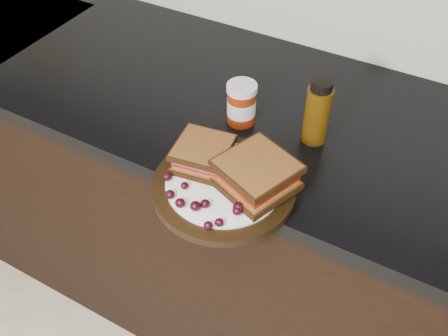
{
  "coord_description": "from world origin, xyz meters",
  "views": [
    {
      "loc": [
        0.24,
        0.84,
        1.61
      ],
      "look_at": [
        -0.08,
        1.42,
        0.96
      ],
      "focal_mm": 40.0,
      "sensor_mm": 36.0,
      "label": 1
    }
  ],
  "objects_px": {
    "condiment_jar": "(241,104)",
    "oil_bottle": "(317,111)",
    "plate": "(224,187)",
    "sandwich_left": "(203,154)"
  },
  "relations": [
    {
      "from": "condiment_jar",
      "to": "oil_bottle",
      "type": "bearing_deg",
      "value": 7.58
    },
    {
      "from": "plate",
      "to": "condiment_jar",
      "type": "height_order",
      "value": "condiment_jar"
    },
    {
      "from": "oil_bottle",
      "to": "condiment_jar",
      "type": "bearing_deg",
      "value": -172.42
    },
    {
      "from": "condiment_jar",
      "to": "oil_bottle",
      "type": "xyz_separation_m",
      "value": [
        0.17,
        0.02,
        0.03
      ]
    },
    {
      "from": "plate",
      "to": "condiment_jar",
      "type": "bearing_deg",
      "value": 108.75
    },
    {
      "from": "sandwich_left",
      "to": "oil_bottle",
      "type": "height_order",
      "value": "oil_bottle"
    },
    {
      "from": "condiment_jar",
      "to": "oil_bottle",
      "type": "distance_m",
      "value": 0.17
    },
    {
      "from": "plate",
      "to": "oil_bottle",
      "type": "xyz_separation_m",
      "value": [
        0.1,
        0.23,
        0.07
      ]
    },
    {
      "from": "plate",
      "to": "sandwich_left",
      "type": "height_order",
      "value": "sandwich_left"
    },
    {
      "from": "plate",
      "to": "condiment_jar",
      "type": "relative_size",
      "value": 2.87
    }
  ]
}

